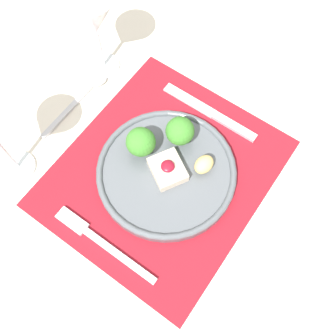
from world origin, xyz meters
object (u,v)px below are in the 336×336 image
Objects in this scene: fork at (98,240)px; wine_glass_near at (93,18)px; knife at (215,116)px; spoon at (88,89)px; dinner_plate at (168,165)px.

wine_glass_near is at bearing 38.83° from fork.
wine_glass_near is at bearing 99.42° from knife.
knife is (0.32, -0.03, 0.00)m from fork.
fork is 1.00× the size of knife.
fork is 0.32m from knife.
spoon reaches higher than fork.
fork is at bearing 173.72° from dinner_plate.
wine_glass_near is (0.29, 0.22, 0.13)m from fork.
dinner_plate is at bearing 178.34° from knife.
wine_glass_near is (0.06, 0.01, 0.13)m from spoon.
dinner_plate reaches higher than fork.
spoon is at bearing 77.36° from dinner_plate.
dinner_plate is at bearing -98.50° from spoon.
fork is at bearing 177.28° from knife.
knife is at bearing -4.34° from dinner_plate.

